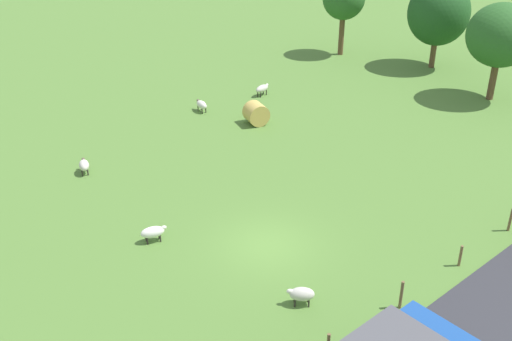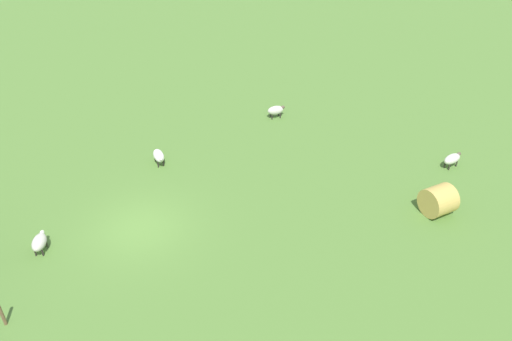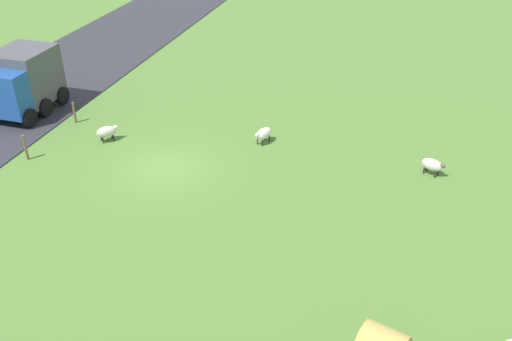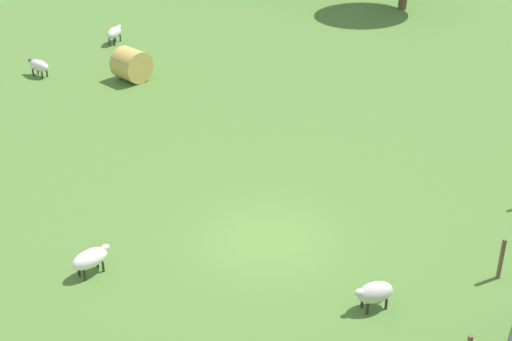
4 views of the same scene
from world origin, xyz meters
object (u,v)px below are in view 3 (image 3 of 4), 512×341
Objects in this scene: sheep_0 at (432,165)px; sheep_1 at (263,134)px; sheep_3 at (107,132)px; truck_1 at (21,81)px.

sheep_0 is 7.97m from sheep_1.
sheep_0 is 15.36m from sheep_3.
truck_1 is (21.12, -0.48, 1.31)m from sheep_0.
sheep_3 is (7.37, 1.97, -0.00)m from sheep_1.
sheep_0 is at bearing 178.70° from truck_1.
sheep_3 is at bearing 14.97° from sheep_1.
sheep_0 is 0.92× the size of sheep_1.
sheep_1 is 7.63m from sheep_3.
truck_1 is (13.18, 0.24, 1.30)m from sheep_1.
sheep_1 is 0.30× the size of truck_1.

